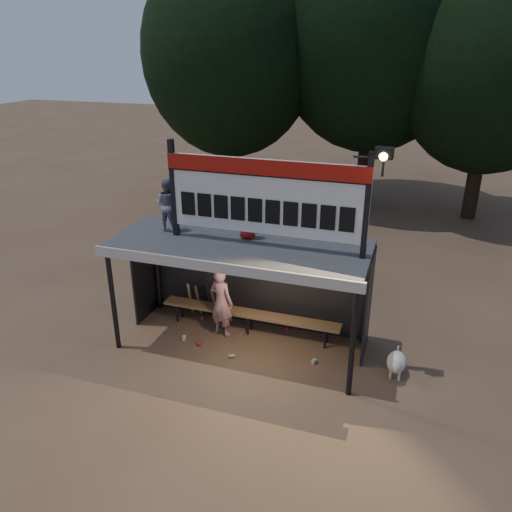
% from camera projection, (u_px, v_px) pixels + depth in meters
% --- Properties ---
extents(ground, '(80.00, 80.00, 0.00)m').
position_uv_depth(ground, '(241.00, 344.00, 10.54)').
color(ground, brown).
rests_on(ground, ground).
extents(player, '(0.66, 0.54, 1.57)m').
position_uv_depth(player, '(222.00, 302.00, 10.63)').
color(player, silver).
rests_on(player, ground).
extents(child_a, '(0.54, 0.43, 1.08)m').
position_uv_depth(child_a, '(168.00, 205.00, 10.07)').
color(child_a, gray).
rests_on(child_a, dugout_shelter).
extents(child_b, '(0.43, 0.30, 0.86)m').
position_uv_depth(child_b, '(248.00, 217.00, 9.69)').
color(child_b, red).
rests_on(child_b, dugout_shelter).
extents(dugout_shelter, '(5.10, 2.08, 2.32)m').
position_uv_depth(dugout_shelter, '(244.00, 260.00, 10.03)').
color(dugout_shelter, '#3F3F41').
rests_on(dugout_shelter, ground).
extents(scoreboard_assembly, '(4.10, 0.27, 1.99)m').
position_uv_depth(scoreboard_assembly, '(268.00, 195.00, 9.06)').
color(scoreboard_assembly, black).
rests_on(scoreboard_assembly, dugout_shelter).
extents(bench, '(4.00, 0.35, 0.48)m').
position_uv_depth(bench, '(249.00, 314.00, 10.85)').
color(bench, olive).
rests_on(bench, ground).
extents(tree_left, '(6.46, 6.46, 9.27)m').
position_uv_depth(tree_left, '(230.00, 54.00, 18.27)').
color(tree_left, '#2F1E15').
rests_on(tree_left, ground).
extents(tree_mid, '(7.22, 7.22, 10.36)m').
position_uv_depth(tree_mid, '(375.00, 34.00, 17.87)').
color(tree_mid, black).
rests_on(tree_mid, ground).
extents(tree_right, '(6.08, 6.08, 8.72)m').
position_uv_depth(tree_right, '(494.00, 66.00, 16.21)').
color(tree_right, black).
rests_on(tree_right, ground).
extents(dog, '(0.36, 0.81, 0.49)m').
position_uv_depth(dog, '(396.00, 363.00, 9.46)').
color(dog, white).
rests_on(dog, ground).
extents(bats, '(0.67, 0.35, 0.84)m').
position_uv_depth(bats, '(202.00, 300.00, 11.44)').
color(bats, '#A57E4D').
rests_on(bats, ground).
extents(litter, '(2.94, 1.50, 0.08)m').
position_uv_depth(litter, '(236.00, 336.00, 10.76)').
color(litter, red).
rests_on(litter, ground).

